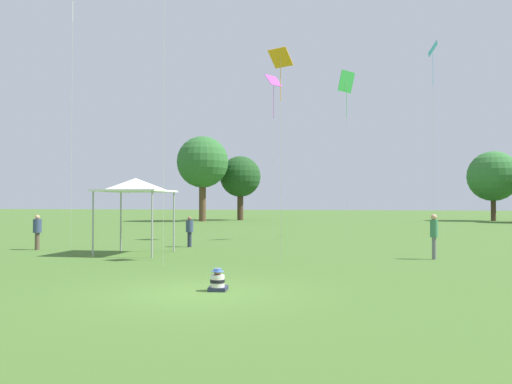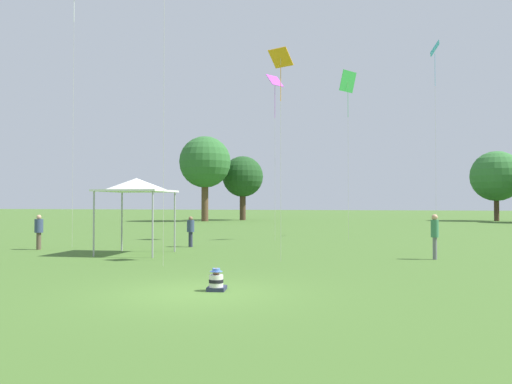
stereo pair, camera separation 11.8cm
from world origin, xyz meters
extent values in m
plane|color=#426628|center=(0.00, 0.00, 0.00)|extent=(300.00, 300.00, 0.00)
cube|color=#282D47|center=(0.38, 0.48, 0.05)|extent=(0.52, 0.61, 0.10)
cylinder|color=silver|center=(0.40, 0.39, 0.25)|extent=(0.40, 0.40, 0.30)
cylinder|color=black|center=(0.40, 0.39, 0.25)|extent=(0.42, 0.42, 0.09)
sphere|color=brown|center=(0.40, 0.39, 0.48)|extent=(0.19, 0.19, 0.19)
cylinder|color=#4C70B7|center=(0.40, 0.39, 0.49)|extent=(0.32, 0.32, 0.01)
cylinder|color=#4C70B7|center=(0.40, 0.39, 0.53)|extent=(0.19, 0.19, 0.08)
cylinder|color=slate|center=(6.42, 9.15, 0.43)|extent=(0.23, 0.23, 0.87)
cylinder|color=#387A51|center=(6.42, 9.15, 1.21)|extent=(0.41, 0.41, 0.69)
sphere|color=tan|center=(6.42, 9.15, 1.65)|extent=(0.23, 0.23, 0.23)
cylinder|color=#282D42|center=(-4.95, 12.02, 0.38)|extent=(0.29, 0.29, 0.75)
cylinder|color=#334260|center=(-4.95, 12.02, 1.05)|extent=(0.52, 0.52, 0.60)
sphere|color=brown|center=(-4.95, 12.02, 1.43)|extent=(0.20, 0.20, 0.20)
cylinder|color=brown|center=(-11.39, 8.88, 0.40)|extent=(0.26, 0.26, 0.81)
cylinder|color=#334260|center=(-11.39, 8.88, 1.13)|extent=(0.48, 0.48, 0.64)
sphere|color=tan|center=(-11.39, 8.88, 1.54)|extent=(0.22, 0.22, 0.22)
cube|color=white|center=(-5.91, 8.13, 2.73)|extent=(3.04, 3.04, 0.08)
cone|color=white|center=(-5.91, 8.13, 3.03)|extent=(2.88, 2.88, 0.51)
cylinder|color=#99999E|center=(-7.28, 9.33, 1.35)|extent=(0.07, 0.07, 2.69)
cylinder|color=#99999E|center=(-4.71, 9.49, 1.35)|extent=(0.07, 0.07, 2.69)
cylinder|color=#99999E|center=(-7.11, 6.76, 1.35)|extent=(0.07, 0.07, 2.69)
cylinder|color=#99999E|center=(-4.54, 6.93, 1.35)|extent=(0.07, 0.07, 2.69)
cube|color=#339EDB|center=(7.83, 23.10, 12.44)|extent=(0.68, 1.04, 0.82)
cylinder|color=#339EDB|center=(7.83, 23.10, 11.03)|extent=(0.02, 0.02, 2.14)
cylinder|color=#BCB7A8|center=(7.83, 23.10, 6.22)|extent=(0.01, 0.01, 12.43)
cube|color=green|center=(2.47, 18.39, 9.45)|extent=(0.98, 1.20, 1.18)
cylinder|color=green|center=(2.47, 18.39, 8.17)|extent=(0.02, 0.02, 1.70)
cylinder|color=#BCB7A8|center=(2.47, 18.39, 4.73)|extent=(0.01, 0.01, 9.44)
cube|color=#B738C6|center=(-1.75, 17.34, 9.50)|extent=(1.02, 1.11, 0.74)
cylinder|color=#B738C6|center=(-1.75, 17.34, 8.22)|extent=(0.02, 0.02, 1.93)
cylinder|color=#BCB7A8|center=(-1.75, 17.34, 4.75)|extent=(0.01, 0.01, 9.50)
cube|color=orange|center=(0.73, 6.90, 7.72)|extent=(0.96, 0.83, 0.58)
cylinder|color=orange|center=(0.73, 6.90, 6.75)|extent=(0.02, 0.02, 1.37)
cylinder|color=#BCB7A8|center=(0.73, 6.90, 3.86)|extent=(0.01, 0.01, 7.72)
cylinder|color=white|center=(-10.57, 10.30, 12.03)|extent=(0.02, 0.02, 1.41)
cylinder|color=#BCB7A8|center=(-10.57, 10.30, 6.50)|extent=(0.01, 0.01, 13.00)
cylinder|color=#BCB7A8|center=(-2.99, 4.58, 8.89)|extent=(0.01, 0.01, 17.78)
cylinder|color=#473323|center=(-13.33, 51.09, 2.12)|extent=(0.78, 0.78, 4.24)
sphere|color=#1E471E|center=(-13.33, 51.09, 5.70)|extent=(5.32, 5.32, 5.32)
cylinder|color=brown|center=(-16.68, 45.96, 2.76)|extent=(0.84, 0.84, 5.53)
sphere|color=#2D662D|center=(-16.68, 45.96, 7.26)|extent=(6.30, 6.30, 6.30)
cylinder|color=#473323|center=(18.03, 55.53, 1.93)|extent=(0.60, 0.60, 3.87)
sphere|color=#337033|center=(18.03, 55.53, 5.57)|extent=(6.20, 6.20, 6.20)
camera|label=1|loc=(4.36, -11.54, 2.20)|focal=35.00mm
camera|label=2|loc=(4.47, -11.51, 2.20)|focal=35.00mm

